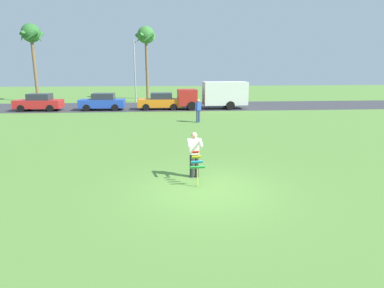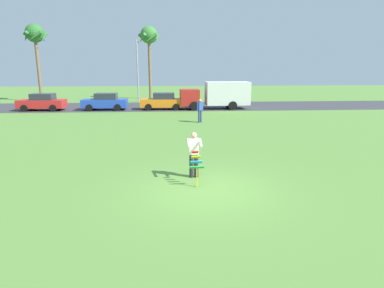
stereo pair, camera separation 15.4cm
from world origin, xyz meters
name	(u,v)px [view 1 (the left image)]	position (x,y,z in m)	size (l,w,h in m)	color
ground_plane	(206,189)	(0.00, 0.00, 0.00)	(120.00, 120.00, 0.00)	#568438
road_strip	(178,106)	(0.00, 23.72, 0.01)	(120.00, 8.00, 0.01)	#38383D
person_kite_flyer	(194,153)	(-0.31, 1.27, 0.95)	(0.54, 0.66, 1.73)	#26262B
kite_held	(197,163)	(-0.29, 0.42, 0.80)	(0.52, 0.64, 1.18)	red
parked_car_red	(39,103)	(-13.16, 21.32, 0.77)	(4.25, 1.93, 1.60)	red
parked_car_blue	(103,102)	(-7.30, 21.32, 0.77)	(4.21, 1.86, 1.60)	#2347B7
parked_car_orange	(160,101)	(-1.82, 21.32, 0.77)	(4.21, 1.86, 1.60)	orange
parked_truck_red_cab	(216,94)	(3.65, 21.32, 1.41)	(6.76, 2.27, 2.62)	#B2231E
palm_tree_left_near	(31,37)	(-16.38, 29.83, 7.37)	(2.58, 2.71, 8.81)	brown
palm_tree_right_near	(146,38)	(-3.57, 32.09, 7.45)	(2.58, 2.71, 8.90)	brown
streetlight_pole	(135,67)	(-4.78, 28.63, 4.00)	(0.24, 1.65, 7.00)	#9E9EA3
person_walker_near	(198,110)	(1.08, 13.58, 0.93)	(0.48, 0.39, 1.73)	#384772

